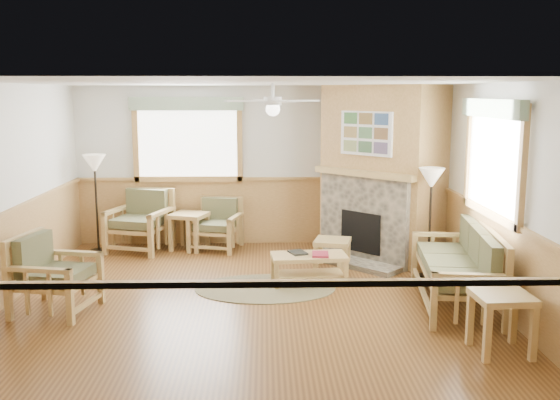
{
  "coord_description": "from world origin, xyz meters",
  "views": [
    {
      "loc": [
        0.19,
        -7.6,
        2.58
      ],
      "look_at": [
        0.4,
        0.7,
        1.15
      ],
      "focal_mm": 40.0,
      "sensor_mm": 36.0,
      "label": 1
    }
  ],
  "objects_px": {
    "sofa": "(455,265)",
    "end_table_chairs": "(189,231)",
    "floor_lamp_left": "(96,203)",
    "armchair_back_right": "(216,225)",
    "footstool": "(332,254)",
    "floor_lamp_right": "(430,223)",
    "end_table_sofa": "(501,323)",
    "armchair_left": "(55,274)",
    "armchair_back_left": "(139,221)",
    "coffee_table": "(309,269)"
  },
  "relations": [
    {
      "from": "footstool",
      "to": "sofa",
      "type": "bearing_deg",
      "value": -48.94
    },
    {
      "from": "floor_lamp_right",
      "to": "armchair_back_left",
      "type": "bearing_deg",
      "value": 159.92
    },
    {
      "from": "armchair_left",
      "to": "end_table_chairs",
      "type": "bearing_deg",
      "value": -10.95
    },
    {
      "from": "armchair_back_right",
      "to": "end_table_chairs",
      "type": "bearing_deg",
      "value": -165.6
    },
    {
      "from": "coffee_table",
      "to": "floor_lamp_right",
      "type": "distance_m",
      "value": 1.83
    },
    {
      "from": "armchair_back_right",
      "to": "coffee_table",
      "type": "distance_m",
      "value": 2.4
    },
    {
      "from": "sofa",
      "to": "armchair_back_left",
      "type": "bearing_deg",
      "value": -113.8
    },
    {
      "from": "armchair_back_left",
      "to": "end_table_sofa",
      "type": "distance_m",
      "value": 6.12
    },
    {
      "from": "sofa",
      "to": "floor_lamp_right",
      "type": "height_order",
      "value": "floor_lamp_right"
    },
    {
      "from": "end_table_sofa",
      "to": "footstool",
      "type": "height_order",
      "value": "end_table_sofa"
    },
    {
      "from": "armchair_back_left",
      "to": "end_table_chairs",
      "type": "relative_size",
      "value": 1.63
    },
    {
      "from": "armchair_back_left",
      "to": "coffee_table",
      "type": "xyz_separation_m",
      "value": [
        2.66,
        -1.87,
        -0.3
      ]
    },
    {
      "from": "end_table_sofa",
      "to": "floor_lamp_right",
      "type": "height_order",
      "value": "floor_lamp_right"
    },
    {
      "from": "end_table_chairs",
      "to": "floor_lamp_left",
      "type": "relative_size",
      "value": 0.38
    },
    {
      "from": "armchair_back_left",
      "to": "end_table_sofa",
      "type": "xyz_separation_m",
      "value": [
        4.42,
        -4.23,
        -0.19
      ]
    },
    {
      "from": "floor_lamp_left",
      "to": "footstool",
      "type": "bearing_deg",
      "value": -16.44
    },
    {
      "from": "sofa",
      "to": "armchair_back_right",
      "type": "height_order",
      "value": "sofa"
    },
    {
      "from": "armchair_back_left",
      "to": "footstool",
      "type": "height_order",
      "value": "armchair_back_left"
    },
    {
      "from": "armchair_left",
      "to": "floor_lamp_left",
      "type": "xyz_separation_m",
      "value": [
        -0.26,
        2.88,
        0.34
      ]
    },
    {
      "from": "end_table_sofa",
      "to": "floor_lamp_left",
      "type": "bearing_deg",
      "value": 140.54
    },
    {
      "from": "armchair_left",
      "to": "floor_lamp_right",
      "type": "relative_size",
      "value": 0.6
    },
    {
      "from": "armchair_left",
      "to": "end_table_sofa",
      "type": "relative_size",
      "value": 1.52
    },
    {
      "from": "armchair_back_left",
      "to": "floor_lamp_left",
      "type": "height_order",
      "value": "floor_lamp_left"
    },
    {
      "from": "floor_lamp_left",
      "to": "armchair_back_right",
      "type": "bearing_deg",
      "value": 2.47
    },
    {
      "from": "sofa",
      "to": "end_table_chairs",
      "type": "relative_size",
      "value": 3.36
    },
    {
      "from": "armchair_back_left",
      "to": "armchair_left",
      "type": "height_order",
      "value": "armchair_back_left"
    },
    {
      "from": "floor_lamp_right",
      "to": "end_table_chairs",
      "type": "bearing_deg",
      "value": 155.17
    },
    {
      "from": "coffee_table",
      "to": "end_table_sofa",
      "type": "height_order",
      "value": "end_table_sofa"
    },
    {
      "from": "armchair_back_right",
      "to": "footstool",
      "type": "bearing_deg",
      "value": -18.75
    },
    {
      "from": "armchair_back_left",
      "to": "coffee_table",
      "type": "bearing_deg",
      "value": -17.97
    },
    {
      "from": "armchair_back_left",
      "to": "end_table_sofa",
      "type": "bearing_deg",
      "value": -26.58
    },
    {
      "from": "armchair_back_left",
      "to": "floor_lamp_left",
      "type": "distance_m",
      "value": 0.75
    },
    {
      "from": "end_table_chairs",
      "to": "armchair_left",
      "type": "bearing_deg",
      "value": -112.54
    },
    {
      "from": "armchair_back_left",
      "to": "armchair_left",
      "type": "bearing_deg",
      "value": -81.05
    },
    {
      "from": "end_table_sofa",
      "to": "sofa",
      "type": "bearing_deg",
      "value": 90.0
    },
    {
      "from": "coffee_table",
      "to": "footstool",
      "type": "relative_size",
      "value": 2.0
    },
    {
      "from": "end_table_chairs",
      "to": "footstool",
      "type": "bearing_deg",
      "value": -27.76
    },
    {
      "from": "end_table_chairs",
      "to": "footstool",
      "type": "xyz_separation_m",
      "value": [
        2.26,
        -1.19,
        -0.09
      ]
    },
    {
      "from": "sofa",
      "to": "end_table_chairs",
      "type": "distance_m",
      "value": 4.54
    },
    {
      "from": "end_table_chairs",
      "to": "armchair_back_right",
      "type": "bearing_deg",
      "value": 0.0
    },
    {
      "from": "coffee_table",
      "to": "footstool",
      "type": "xyz_separation_m",
      "value": [
        0.4,
        0.74,
        0.02
      ]
    },
    {
      "from": "armchair_back_right",
      "to": "end_table_sofa",
      "type": "xyz_separation_m",
      "value": [
        3.17,
        -4.28,
        -0.11
      ]
    },
    {
      "from": "armchair_left",
      "to": "armchair_back_right",
      "type": "bearing_deg",
      "value": -17.79
    },
    {
      "from": "coffee_table",
      "to": "end_table_chairs",
      "type": "xyz_separation_m",
      "value": [
        -1.86,
        1.93,
        0.1
      ]
    },
    {
      "from": "armchair_back_left",
      "to": "armchair_left",
      "type": "xyz_separation_m",
      "value": [
        -0.42,
        -2.91,
        -0.03
      ]
    },
    {
      "from": "end_table_chairs",
      "to": "end_table_sofa",
      "type": "height_order",
      "value": "end_table_sofa"
    },
    {
      "from": "armchair_back_left",
      "to": "armchair_back_right",
      "type": "relative_size",
      "value": 1.19
    },
    {
      "from": "armchair_back_left",
      "to": "end_table_sofa",
      "type": "relative_size",
      "value": 1.62
    },
    {
      "from": "armchair_back_left",
      "to": "armchair_left",
      "type": "relative_size",
      "value": 1.07
    },
    {
      "from": "coffee_table",
      "to": "footstool",
      "type": "bearing_deg",
      "value": 56.29
    }
  ]
}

